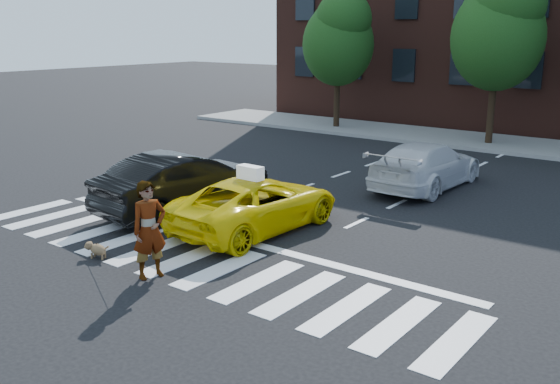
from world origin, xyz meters
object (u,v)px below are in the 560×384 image
(tree_left, at_px, (339,36))
(tree_mid, at_px, (499,26))
(woman, at_px, (149,230))
(black_sedan, at_px, (184,183))
(white_suv, at_px, (426,165))
(dog, at_px, (96,249))
(taxi, at_px, (256,204))

(tree_left, relative_size, tree_mid, 0.92)
(woman, bearing_deg, black_sedan, 52.69)
(tree_mid, relative_size, woman, 3.66)
(white_suv, bearing_deg, woman, 83.21)
(dog, bearing_deg, black_sedan, 86.35)
(dog, bearing_deg, tree_left, 87.01)
(tree_left, xyz_separation_m, dog, (5.41, -18.11, -4.24))
(tree_mid, height_order, black_sedan, tree_mid)
(tree_left, relative_size, woman, 3.35)
(tree_left, relative_size, white_suv, 1.33)
(woman, bearing_deg, dog, 105.61)
(taxi, height_order, black_sedan, black_sedan)
(white_suv, relative_size, woman, 2.52)
(white_suv, bearing_deg, tree_left, -44.06)
(tree_left, bearing_deg, woman, -68.44)
(tree_left, height_order, dog, tree_left)
(taxi, distance_m, black_sedan, 2.48)
(taxi, bearing_deg, dog, 70.43)
(woman, xyz_separation_m, dog, (-1.74, -0.02, -0.77))
(tree_left, distance_m, dog, 19.37)
(tree_left, bearing_deg, taxi, -64.68)
(tree_left, bearing_deg, white_suv, -44.24)
(tree_mid, relative_size, white_suv, 1.45)
(woman, distance_m, dog, 1.90)
(black_sedan, bearing_deg, tree_left, -66.89)
(white_suv, distance_m, dog, 10.41)
(tree_mid, xyz_separation_m, black_sedan, (-3.12, -14.50, -4.05))
(tree_mid, xyz_separation_m, dog, (-2.09, -18.11, -4.65))
(white_suv, height_order, woman, woman)
(black_sedan, distance_m, woman, 4.55)
(black_sedan, height_order, dog, black_sedan)
(tree_left, relative_size, taxi, 1.40)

